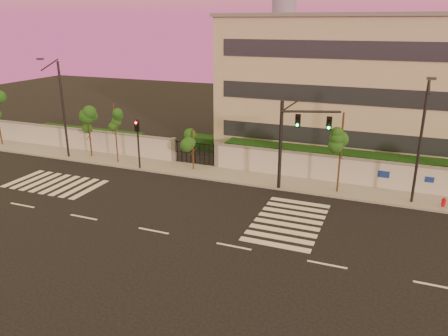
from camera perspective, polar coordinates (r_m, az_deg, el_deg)
The scene contains 15 objects.
ground at distance 26.00m, azimuth -9.19°, elevation -8.11°, with size 120.00×120.00×0.00m, color black.
sidewalk at distance 34.63m, azimuth -0.33°, elevation -0.81°, with size 60.00×3.00×0.15m, color gray.
perimeter_wall at distance 35.60m, azimuth 0.73°, elevation 1.42°, with size 60.00×0.36×2.20m.
hedge_row at distance 37.81m, azimuth 3.73°, elevation 2.02°, with size 41.00×4.25×1.80m.
institutional_building at distance 42.21m, azimuth 17.42°, elevation 10.38°, with size 24.40×12.40×12.25m.
road_markings at distance 29.66m, azimuth -8.12°, elevation -4.56°, with size 57.00×7.62×0.02m.
street_tree_b at distance 40.06m, azimuth -17.25°, elevation 5.80°, with size 1.62×1.29×4.45m.
street_tree_c at distance 37.59m, azimuth -14.06°, elevation 6.14°, with size 1.39×1.10×5.21m.
street_tree_d at distance 35.00m, azimuth -4.07°, elevation 3.69°, with size 1.36×1.08×3.54m.
street_tree_e at distance 30.78m, azimuth 15.20°, elevation 4.19°, with size 1.64×1.31×5.80m.
traffic_signal_main at distance 30.54m, azimuth 8.92°, elevation 4.21°, with size 4.02×1.48×6.50m.
traffic_signal_secondary at distance 35.79m, azimuth -11.20°, elevation 3.87°, with size 0.33×0.33×4.26m.
streetlight_west at distance 40.19m, azimuth -20.49°, elevation 7.69°, with size 0.53×2.13×8.84m.
streetlight_east at distance 30.33m, azimuth 24.34°, elevation 3.68°, with size 0.51×2.06×8.57m.
fire_hydrant at distance 31.77m, azimuth 26.75°, elevation -4.12°, with size 0.31×0.29×0.79m.
Camera 1 is at (12.34, -19.74, 11.58)m, focal length 35.00 mm.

